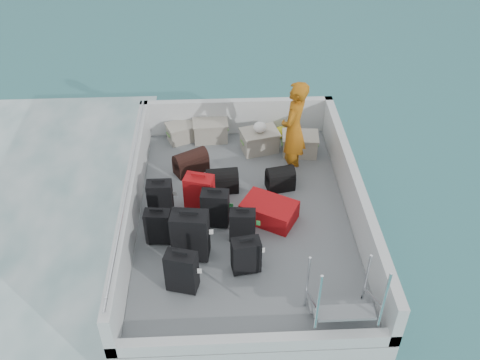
% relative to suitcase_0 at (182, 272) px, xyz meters
% --- Properties ---
extents(ground, '(160.00, 160.00, 0.00)m').
position_rel_suitcase_0_xyz_m(ground, '(0.90, 1.44, -0.94)').
color(ground, '#1A5A5E').
rests_on(ground, ground).
extents(ferry_hull, '(3.60, 5.00, 0.60)m').
position_rel_suitcase_0_xyz_m(ferry_hull, '(0.90, 1.44, -0.64)').
color(ferry_hull, silver).
rests_on(ferry_hull, ground).
extents(deck, '(3.30, 4.70, 0.02)m').
position_rel_suitcase_0_xyz_m(deck, '(0.90, 1.44, -0.33)').
color(deck, slate).
rests_on(deck, ferry_hull).
extents(deck_fittings, '(3.60, 5.00, 0.90)m').
position_rel_suitcase_0_xyz_m(deck_fittings, '(1.25, 1.12, 0.05)').
color(deck_fittings, silver).
rests_on(deck_fittings, deck).
extents(suitcase_0, '(0.46, 0.34, 0.65)m').
position_rel_suitcase_0_xyz_m(suitcase_0, '(0.00, 0.00, 0.00)').
color(suitcase_0, black).
rests_on(suitcase_0, deck).
extents(suitcase_1, '(0.40, 0.25, 0.57)m').
position_rel_suitcase_0_xyz_m(suitcase_1, '(-0.38, 0.93, -0.04)').
color(suitcase_1, black).
rests_on(suitcase_1, deck).
extents(suitcase_2, '(0.39, 0.24, 0.57)m').
position_rel_suitcase_0_xyz_m(suitcase_2, '(-0.40, 1.62, -0.04)').
color(suitcase_2, black).
rests_on(suitcase_2, deck).
extents(suitcase_3, '(0.56, 0.37, 0.79)m').
position_rel_suitcase_0_xyz_m(suitcase_3, '(0.10, 0.61, 0.07)').
color(suitcase_3, black).
rests_on(suitcase_3, deck).
extents(suitcase_4, '(0.45, 0.30, 0.62)m').
position_rel_suitcase_0_xyz_m(suitcase_4, '(0.46, 1.28, -0.01)').
color(suitcase_4, black).
rests_on(suitcase_4, deck).
extents(suitcase_5, '(0.50, 0.38, 0.62)m').
position_rel_suitcase_0_xyz_m(suitcase_5, '(0.21, 1.66, -0.01)').
color(suitcase_5, '#A70E0C').
rests_on(suitcase_5, deck).
extents(suitcase_6, '(0.43, 0.29, 0.56)m').
position_rel_suitcase_0_xyz_m(suitcase_6, '(0.88, 0.29, -0.05)').
color(suitcase_6, black).
rests_on(suitcase_6, deck).
extents(suitcase_7, '(0.40, 0.25, 0.54)m').
position_rel_suitcase_0_xyz_m(suitcase_7, '(0.86, 0.91, -0.05)').
color(suitcase_7, black).
rests_on(suitcase_7, deck).
extents(suitcase_8, '(0.97, 0.87, 0.32)m').
position_rel_suitcase_0_xyz_m(suitcase_8, '(1.30, 1.34, -0.16)').
color(suitcase_8, '#A70E0C').
rests_on(suitcase_8, deck).
extents(duffel_0, '(0.65, 0.55, 0.32)m').
position_rel_suitcase_0_xyz_m(duffel_0, '(0.05, 2.64, -0.16)').
color(duffel_0, black).
rests_on(duffel_0, deck).
extents(duffel_1, '(0.55, 0.34, 0.32)m').
position_rel_suitcase_0_xyz_m(duffel_1, '(0.58, 2.11, -0.16)').
color(duffel_1, black).
rests_on(duffel_1, deck).
extents(duffel_2, '(0.51, 0.38, 0.32)m').
position_rel_suitcase_0_xyz_m(duffel_2, '(1.55, 2.11, -0.16)').
color(duffel_2, black).
rests_on(duffel_2, deck).
extents(crate_0, '(0.62, 0.53, 0.32)m').
position_rel_suitcase_0_xyz_m(crate_0, '(-0.14, 3.64, -0.17)').
color(crate_0, '#A69E90').
rests_on(crate_0, deck).
extents(crate_1, '(0.64, 0.46, 0.37)m').
position_rel_suitcase_0_xyz_m(crate_1, '(0.39, 3.64, -0.14)').
color(crate_1, '#A69E90').
rests_on(crate_1, deck).
extents(crate_2, '(0.71, 0.57, 0.38)m').
position_rel_suitcase_0_xyz_m(crate_2, '(1.29, 3.24, -0.13)').
color(crate_2, '#A69E90').
rests_on(crate_2, deck).
extents(crate_3, '(0.65, 0.48, 0.37)m').
position_rel_suitcase_0_xyz_m(crate_3, '(2.02, 3.10, -0.14)').
color(crate_3, '#A69E90').
rests_on(crate_3, deck).
extents(yellow_bag, '(0.28, 0.26, 0.22)m').
position_rel_suitcase_0_xyz_m(yellow_bag, '(1.74, 3.64, -0.21)').
color(yellow_bag, gold).
rests_on(yellow_bag, deck).
extents(white_bag, '(0.24, 0.24, 0.18)m').
position_rel_suitcase_0_xyz_m(white_bag, '(1.29, 3.24, 0.14)').
color(white_bag, white).
rests_on(white_bag, crate_2).
extents(passenger, '(0.65, 0.76, 1.73)m').
position_rel_suitcase_0_xyz_m(passenger, '(1.79, 2.57, 0.54)').
color(passenger, orange).
rests_on(passenger, deck).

